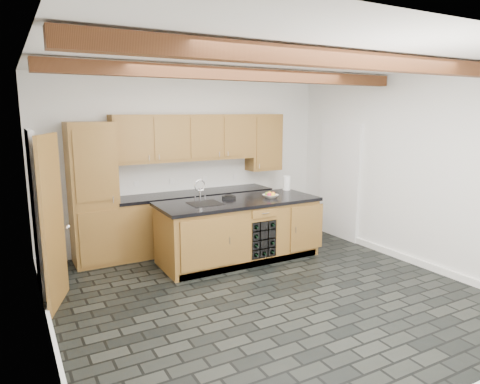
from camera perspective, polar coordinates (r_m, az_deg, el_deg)
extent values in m
plane|color=black|center=(5.53, 3.64, -13.29)|extent=(5.00, 5.00, 0.00)
plane|color=white|center=(7.33, -6.80, 3.98)|extent=(5.00, 0.00, 5.00)
plane|color=white|center=(4.34, -25.23, -1.53)|extent=(0.00, 5.00, 5.00)
plane|color=white|center=(6.79, 21.90, 2.77)|extent=(0.00, 5.00, 5.00)
plane|color=white|center=(5.08, 4.02, 16.95)|extent=(5.00, 5.00, 0.00)
cube|color=#532C15|center=(4.12, 13.49, 16.79)|extent=(4.90, 0.15, 0.15)
cube|color=#532C15|center=(5.59, 0.55, 15.37)|extent=(4.90, 0.15, 0.15)
cube|color=white|center=(4.79, -23.65, -17.52)|extent=(0.04, 5.00, 0.10)
cube|color=white|center=(7.07, 21.03, -8.13)|extent=(0.04, 5.00, 0.10)
cube|color=white|center=(5.69, -25.54, -2.79)|extent=(0.06, 0.94, 2.04)
cube|color=olive|center=(5.36, -23.69, -3.64)|extent=(0.31, 0.77, 2.00)
cube|color=white|center=(7.85, 13.11, 1.42)|extent=(0.06, 0.98, 2.04)
cube|color=black|center=(7.87, 13.24, 1.29)|extent=(0.02, 0.86, 1.96)
cube|color=olive|center=(6.65, -19.02, -0.26)|extent=(0.65, 0.60, 2.10)
cube|color=olive|center=(7.22, -5.92, -3.85)|extent=(2.60, 0.60, 0.88)
cube|color=black|center=(7.12, -5.99, -0.22)|extent=(2.64, 0.62, 0.05)
cube|color=white|center=(7.34, -6.92, 2.34)|extent=(2.60, 0.02, 0.52)
cube|color=olive|center=(7.09, -7.28, 7.20)|extent=(2.40, 0.35, 0.75)
cube|color=olive|center=(7.77, 3.14, 6.64)|extent=(0.60, 0.35, 1.00)
cube|color=olive|center=(6.57, -0.21, -5.25)|extent=(2.40, 0.90, 0.88)
cube|color=black|center=(6.46, -0.21, -1.28)|extent=(2.46, 0.96, 0.05)
cube|color=olive|center=(5.86, -4.25, -6.86)|extent=(0.80, 0.02, 0.70)
cube|color=olive|center=(6.70, 8.89, -4.73)|extent=(0.60, 0.02, 0.70)
cube|color=black|center=(6.42, 2.55, -6.03)|extent=(0.42, 0.30, 0.56)
cylinder|color=black|center=(6.26, 1.66, -4.46)|extent=(0.07, 0.26, 0.07)
cylinder|color=black|center=(6.40, 3.82, -4.14)|extent=(0.07, 0.26, 0.07)
cylinder|color=black|center=(6.29, 1.65, -5.69)|extent=(0.07, 0.26, 0.07)
cylinder|color=black|center=(6.38, 1.64, -8.11)|extent=(0.07, 0.26, 0.07)
cylinder|color=black|center=(6.45, 2.72, -7.91)|extent=(0.07, 0.26, 0.07)
cylinder|color=black|center=(6.47, 3.79, -6.54)|extent=(0.07, 0.26, 0.07)
cylinder|color=black|center=(6.52, 3.78, -7.71)|extent=(0.07, 0.26, 0.07)
cylinder|color=black|center=(6.33, 1.64, -6.91)|extent=(0.07, 0.26, 0.07)
cube|color=black|center=(6.22, -4.66, -1.60)|extent=(0.45, 0.40, 0.02)
cylinder|color=silver|center=(6.36, -5.34, -0.37)|extent=(0.02, 0.02, 0.20)
torus|color=silver|center=(6.34, -5.37, 0.87)|extent=(0.18, 0.02, 0.18)
cylinder|color=silver|center=(6.34, -6.00, -0.97)|extent=(0.02, 0.02, 0.08)
cylinder|color=silver|center=(6.40, -4.68, -0.83)|extent=(0.02, 0.02, 0.08)
cube|color=black|center=(6.53, -1.49, -0.74)|extent=(0.21, 0.15, 0.04)
cylinder|color=black|center=(6.52, -1.49, -0.49)|extent=(0.13, 0.13, 0.02)
imported|color=silver|center=(6.62, 4.08, -0.55)|extent=(0.26, 0.26, 0.05)
sphere|color=#D4471C|center=(6.64, 4.44, -0.26)|extent=(0.07, 0.07, 0.07)
sphere|color=#F7A816|center=(6.66, 3.97, -0.22)|extent=(0.07, 0.07, 0.07)
sphere|color=olive|center=(6.62, 3.65, -0.29)|extent=(0.07, 0.07, 0.07)
sphere|color=red|center=(6.57, 3.92, -0.38)|extent=(0.07, 0.07, 0.07)
sphere|color=yellow|center=(6.59, 4.41, -0.36)|extent=(0.07, 0.07, 0.07)
cylinder|color=white|center=(7.30, 6.23, 1.20)|extent=(0.13, 0.13, 0.24)
imported|color=white|center=(6.80, -16.20, -0.48)|extent=(0.10, 0.10, 0.10)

